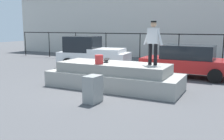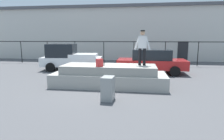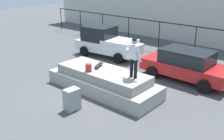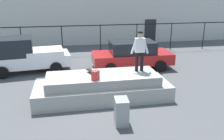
% 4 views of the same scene
% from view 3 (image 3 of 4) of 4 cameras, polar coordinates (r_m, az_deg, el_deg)
% --- Properties ---
extents(ground_plane, '(60.00, 60.00, 0.00)m').
position_cam_3_polar(ground_plane, '(12.84, -2.90, -3.90)').
color(ground_plane, '#4C4C4F').
extents(concrete_ledge, '(5.53, 2.00, 1.04)m').
position_cam_3_polar(concrete_ledge, '(12.41, -1.91, -2.40)').
color(concrete_ledge, '#9E9B93').
rests_on(concrete_ledge, ground_plane).
extents(skateboarder, '(0.78, 0.26, 1.67)m').
position_cam_3_polar(skateboarder, '(11.06, 4.70, 3.05)').
color(skateboarder, black).
rests_on(skateboarder, concrete_ledge).
extents(skateboard, '(0.48, 0.78, 0.12)m').
position_cam_3_polar(skateboard, '(12.54, -2.83, 1.08)').
color(skateboard, black).
rests_on(skateboard, concrete_ledge).
extents(backpack, '(0.34, 0.34, 0.37)m').
position_cam_3_polar(backpack, '(11.99, -5.04, 0.52)').
color(backpack, red).
rests_on(backpack, concrete_ledge).
extents(car_white_pickup_near, '(4.49, 2.36, 1.91)m').
position_cam_3_polar(car_white_pickup_near, '(17.58, -1.18, 6.04)').
color(car_white_pickup_near, white).
rests_on(car_white_pickup_near, ground_plane).
extents(car_red_sedan_mid, '(4.52, 2.16, 1.59)m').
position_cam_3_polar(car_red_sedan_mid, '(14.08, 15.56, 1.15)').
color(car_red_sedan_mid, '#B21E1E').
rests_on(car_red_sedan_mid, ground_plane).
extents(utility_box, '(0.48, 0.63, 0.90)m').
position_cam_3_polar(utility_box, '(10.86, -8.53, -6.23)').
color(utility_box, gray).
rests_on(utility_box, ground_plane).
extents(fence_row, '(24.06, 0.06, 2.06)m').
position_cam_3_polar(fence_row, '(18.33, 13.65, 7.78)').
color(fence_row, black).
rests_on(fence_row, ground_plane).
extents(warehouse_building, '(31.15, 8.74, 5.71)m').
position_cam_3_polar(warehouse_building, '(24.73, 22.02, 13.34)').
color(warehouse_building, beige).
rests_on(warehouse_building, ground_plane).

